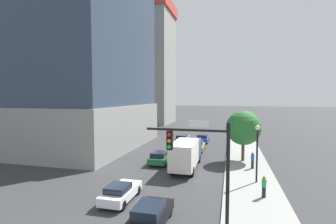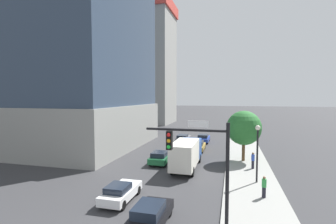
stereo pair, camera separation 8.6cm
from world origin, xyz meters
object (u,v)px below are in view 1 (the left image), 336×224
street_tree (243,128)px  car_black (150,216)px  car_blue (203,138)px  car_green (161,157)px  pedestrian_green_shirt (264,186)px  construction_building (145,59)px  box_truck (186,153)px  car_gray (183,138)px  car_white (121,192)px  car_gold (197,146)px  street_lamp (257,144)px  pedestrian_blue_shirt (253,160)px  traffic_light_pole (202,158)px

street_tree → car_black: (-6.07, -16.79, -3.39)m
street_tree → car_blue: bearing=118.3°
car_black → car_blue: bearing=90.0°
car_green → pedestrian_green_shirt: (10.43, -7.72, 0.25)m
pedestrian_green_shirt → construction_building: bearing=118.8°
car_green → car_black: car_green is taller
car_blue → car_green: bearing=-102.9°
box_truck → street_tree: bearing=36.6°
street_tree → car_gray: 14.38m
car_white → car_gold: bearing=79.9°
car_gold → car_green: bearing=-113.2°
street_tree → car_black: bearing=-109.9°
street_lamp → car_gray: size_ratio=1.13×
car_gray → box_truck: size_ratio=0.58×
construction_building → car_gray: bearing=-59.3°
pedestrian_blue_shirt → street_lamp: bearing=-90.1°
box_truck → pedestrian_green_shirt: box_truck is taller
box_truck → pedestrian_green_shirt: 9.53m
traffic_light_pole → pedestrian_green_shirt: 8.16m
car_black → car_gold: bearing=90.0°
car_gray → pedestrian_blue_shirt: pedestrian_blue_shirt is taller
car_black → street_lamp: bearing=53.5°
car_black → car_blue: (0.00, 28.09, -0.01)m
car_blue → car_gray: bearing=-164.3°
box_truck → pedestrian_green_shirt: size_ratio=4.72×
traffic_light_pole → street_tree: traffic_light_pole is taller
street_lamp → car_green: 11.46m
street_tree → car_gray: street_tree is taller
car_blue → pedestrian_green_shirt: pedestrian_green_shirt is taller
pedestrian_green_shirt → pedestrian_blue_shirt: bearing=91.5°
street_lamp → pedestrian_blue_shirt: street_lamp is taller
car_gray → car_black: (3.30, -27.16, -0.00)m
car_white → pedestrian_blue_shirt: size_ratio=2.38×
car_gray → car_green: size_ratio=0.99×
car_black → pedestrian_blue_shirt: (6.92, 13.69, 0.33)m
street_tree → pedestrian_green_shirt: street_tree is taller
construction_building → car_gold: bearing=-59.5°
box_truck → car_black: bearing=-90.0°
construction_building → pedestrian_green_shirt: size_ratio=25.66×
car_green → car_white: (-0.00, -10.77, -0.04)m
street_tree → street_lamp: bearing=-83.5°
car_green → car_blue: bearing=77.1°
car_gray → car_green: bearing=-90.0°
traffic_light_pole → box_truck: bearing=103.9°
street_lamp → car_gold: size_ratio=1.25×
car_gold → pedestrian_blue_shirt: pedestrian_blue_shirt is taller
car_gold → car_blue: car_gold is taller
traffic_light_pole → pedestrian_green_shirt: size_ratio=3.85×
car_black → car_green: bearing=103.5°
street_lamp → pedestrian_blue_shirt: bearing=89.9°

